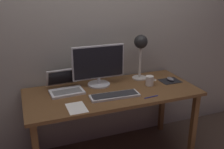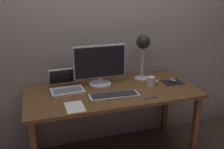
{
  "view_description": "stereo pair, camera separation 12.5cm",
  "coord_description": "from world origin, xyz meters",
  "px_view_note": "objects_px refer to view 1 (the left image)",
  "views": [
    {
      "loc": [
        -0.78,
        -2.04,
        1.68
      ],
      "look_at": [
        -0.02,
        -0.05,
        0.92
      ],
      "focal_mm": 40.79,
      "sensor_mm": 36.0,
      "label": 1
    },
    {
      "loc": [
        -0.66,
        -2.08,
        1.68
      ],
      "look_at": [
        -0.02,
        -0.05,
        0.92
      ],
      "focal_mm": 40.79,
      "sensor_mm": 36.0,
      "label": 2
    }
  ],
  "objects_px": {
    "laptop": "(65,85)",
    "coffee_mug": "(150,81)",
    "keyboard_main": "(115,95)",
    "desk_lamp": "(141,47)",
    "monitor": "(99,65)",
    "mouse": "(170,79)",
    "pen": "(151,97)"
  },
  "relations": [
    {
      "from": "keyboard_main",
      "to": "laptop",
      "type": "distance_m",
      "value": 0.49
    },
    {
      "from": "laptop",
      "to": "mouse",
      "type": "relative_size",
      "value": 3.31
    },
    {
      "from": "keyboard_main",
      "to": "coffee_mug",
      "type": "bearing_deg",
      "value": 17.48
    },
    {
      "from": "keyboard_main",
      "to": "desk_lamp",
      "type": "distance_m",
      "value": 0.62
    },
    {
      "from": "laptop",
      "to": "pen",
      "type": "xyz_separation_m",
      "value": [
        0.68,
        -0.42,
        -0.05
      ]
    },
    {
      "from": "laptop",
      "to": "pen",
      "type": "bearing_deg",
      "value": -32.01
    },
    {
      "from": "keyboard_main",
      "to": "coffee_mug",
      "type": "height_order",
      "value": "coffee_mug"
    },
    {
      "from": "keyboard_main",
      "to": "mouse",
      "type": "xyz_separation_m",
      "value": [
        0.68,
        0.16,
        0.01
      ]
    },
    {
      "from": "laptop",
      "to": "coffee_mug",
      "type": "height_order",
      "value": "laptop"
    },
    {
      "from": "keyboard_main",
      "to": "coffee_mug",
      "type": "relative_size",
      "value": 3.95
    },
    {
      "from": "pen",
      "to": "monitor",
      "type": "bearing_deg",
      "value": 127.81
    },
    {
      "from": "mouse",
      "to": "coffee_mug",
      "type": "bearing_deg",
      "value": -173.4
    },
    {
      "from": "laptop",
      "to": "mouse",
      "type": "xyz_separation_m",
      "value": [
        1.06,
        -0.14,
        -0.04
      ]
    },
    {
      "from": "monitor",
      "to": "coffee_mug",
      "type": "height_order",
      "value": "monitor"
    },
    {
      "from": "laptop",
      "to": "mouse",
      "type": "bearing_deg",
      "value": -7.32
    },
    {
      "from": "keyboard_main",
      "to": "laptop",
      "type": "bearing_deg",
      "value": 142.0
    },
    {
      "from": "keyboard_main",
      "to": "laptop",
      "type": "height_order",
      "value": "laptop"
    },
    {
      "from": "coffee_mug",
      "to": "laptop",
      "type": "bearing_deg",
      "value": 168.34
    },
    {
      "from": "monitor",
      "to": "mouse",
      "type": "xyz_separation_m",
      "value": [
        0.72,
        -0.15,
        -0.19
      ]
    },
    {
      "from": "pen",
      "to": "mouse",
      "type": "bearing_deg",
      "value": 36.97
    },
    {
      "from": "monitor",
      "to": "mouse",
      "type": "height_order",
      "value": "monitor"
    },
    {
      "from": "monitor",
      "to": "mouse",
      "type": "relative_size",
      "value": 5.33
    },
    {
      "from": "desk_lamp",
      "to": "pen",
      "type": "height_order",
      "value": "desk_lamp"
    },
    {
      "from": "laptop",
      "to": "mouse",
      "type": "height_order",
      "value": "laptop"
    },
    {
      "from": "monitor",
      "to": "keyboard_main",
      "type": "xyz_separation_m",
      "value": [
        0.04,
        -0.31,
        -0.2
      ]
    },
    {
      "from": "desk_lamp",
      "to": "coffee_mug",
      "type": "distance_m",
      "value": 0.36
    },
    {
      "from": "monitor",
      "to": "desk_lamp",
      "type": "relative_size",
      "value": 1.1
    },
    {
      "from": "keyboard_main",
      "to": "desk_lamp",
      "type": "height_order",
      "value": "desk_lamp"
    },
    {
      "from": "keyboard_main",
      "to": "desk_lamp",
      "type": "xyz_separation_m",
      "value": [
        0.41,
        0.33,
        0.33
      ]
    },
    {
      "from": "desk_lamp",
      "to": "mouse",
      "type": "xyz_separation_m",
      "value": [
        0.27,
        -0.17,
        -0.32
      ]
    },
    {
      "from": "keyboard_main",
      "to": "pen",
      "type": "relative_size",
      "value": 3.18
    },
    {
      "from": "mouse",
      "to": "pen",
      "type": "bearing_deg",
      "value": -143.03
    }
  ]
}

